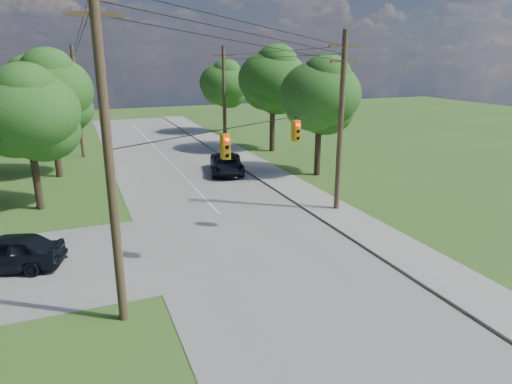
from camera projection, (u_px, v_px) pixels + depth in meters
name	position (u px, v px, depth m)	size (l,w,h in m)	color
ground	(247.00, 299.00, 17.77)	(140.00, 140.00, 0.00)	#375B1E
main_road	(249.00, 244.00, 22.92)	(10.00, 100.00, 0.03)	gray
sidewalk_east	(361.00, 226.00, 25.29)	(2.60, 100.00, 0.12)	gray
pole_sw	(108.00, 149.00, 14.69)	(2.00, 0.32, 12.00)	brown
pole_ne	(341.00, 121.00, 26.47)	(2.00, 0.32, 10.50)	brown
pole_north_e	(224.00, 96.00, 46.12)	(2.00, 0.32, 10.00)	brown
pole_north_w	(78.00, 101.00, 41.18)	(2.00, 0.32, 10.00)	brown
power_lines	(199.00, 55.00, 25.93)	(13.93, 29.62, 4.93)	black
traffic_signals	(264.00, 137.00, 21.03)	(4.91, 3.27, 1.05)	orange
tree_w_near	(27.00, 113.00, 26.55)	(6.00, 6.00, 8.40)	#432D21
tree_w_mid	(49.00, 91.00, 33.83)	(6.40, 6.40, 9.22)	#432D21
tree_w_far	(29.00, 88.00, 42.11)	(6.00, 6.00, 8.73)	#432D21
tree_e_near	(320.00, 95.00, 34.46)	(6.20, 6.20, 8.81)	#432D21
tree_e_mid	(273.00, 79.00, 43.34)	(6.60, 6.60, 9.64)	#432D21
tree_e_far	(224.00, 83.00, 53.93)	(5.80, 5.80, 8.32)	#432D21
car_cross_dark	(6.00, 252.00, 19.96)	(1.93, 4.79, 1.63)	black
car_main_north	(227.00, 164.00, 36.49)	(2.51, 5.45, 1.51)	black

